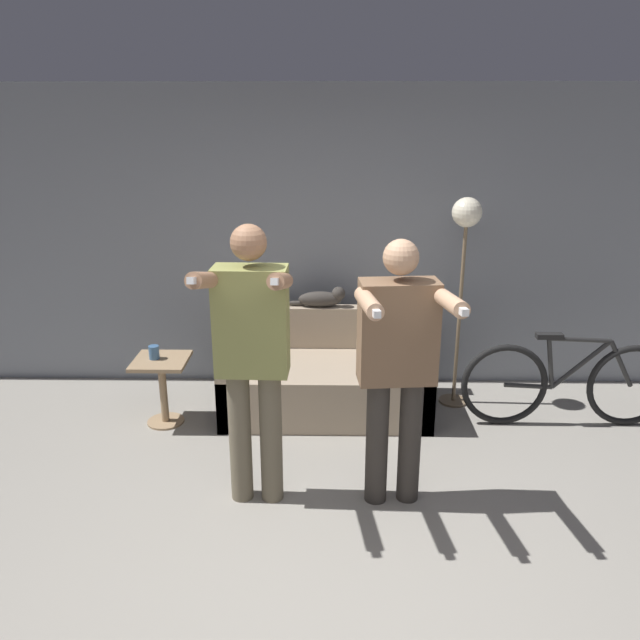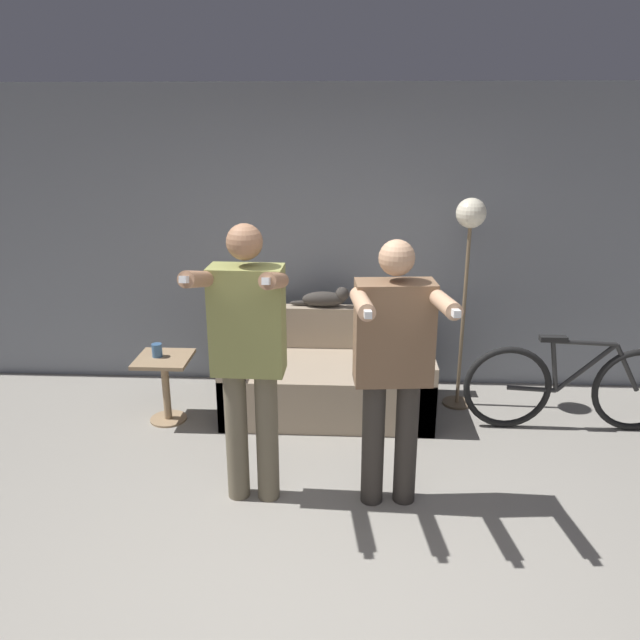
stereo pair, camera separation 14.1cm
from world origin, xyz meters
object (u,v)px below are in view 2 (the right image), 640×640
object	(u,v)px
person_right	(393,358)
bicycle	(572,387)
cat	(326,298)
couch	(328,379)
floor_lamp	(469,239)
side_table	(165,376)
cup	(157,350)
person_left	(248,348)

from	to	relation	value
person_right	bicycle	distance (m)	1.90
person_right	cat	xyz separation A→B (m)	(-0.46, 1.67, -0.12)
couch	cat	world-z (taller)	cat
couch	person_right	xyz separation A→B (m)	(0.43, -1.32, 0.72)
floor_lamp	side_table	size ratio (longest dim) A/B	3.21
cat	cup	xyz separation A→B (m)	(-1.30, -0.62, -0.26)
bicycle	cat	bearing A→B (deg)	162.26
person_left	side_table	size ratio (longest dim) A/B	3.26
side_table	cup	size ratio (longest dim) A/B	5.14
person_left	person_right	size ratio (longest dim) A/B	1.05
cup	bicycle	xyz separation A→B (m)	(3.22, 0.01, -0.24)
person_right	side_table	distance (m)	2.09
side_table	bicycle	bearing A→B (deg)	0.33
floor_lamp	person_right	bearing A→B (deg)	-114.63
person_right	cup	size ratio (longest dim) A/B	15.95
couch	cat	xyz separation A→B (m)	(-0.03, 0.35, 0.59)
person_right	cup	xyz separation A→B (m)	(-1.76, 1.04, -0.39)
person_left	cat	world-z (taller)	person_left
side_table	person_right	bearing A→B (deg)	-31.11
cat	bicycle	distance (m)	2.08
cup	cat	bearing A→B (deg)	25.56
person_left	side_table	distance (m)	1.49
cat	floor_lamp	distance (m)	1.28
cat	floor_lamp	xyz separation A→B (m)	(1.12, -0.22, 0.57)
couch	person_right	world-z (taller)	person_right
person_right	side_table	bearing A→B (deg)	143.88
person_left	cat	xyz separation A→B (m)	(0.40, 1.67, -0.17)
person_left	cup	bearing A→B (deg)	132.44
person_left	bicycle	world-z (taller)	person_left
cup	bicycle	world-z (taller)	bicycle
cup	person_right	bearing A→B (deg)	-30.66
person_right	bicycle	size ratio (longest dim) A/B	1.02
person_right	cup	distance (m)	2.08
person_right	cat	distance (m)	1.73
cat	floor_lamp	bearing A→B (deg)	-11.19
cup	bicycle	size ratio (longest dim) A/B	0.06
bicycle	side_table	bearing A→B (deg)	-179.67
bicycle	floor_lamp	bearing A→B (deg)	153.75
person_left	person_right	bearing A→B (deg)	1.62
person_right	cup	bearing A→B (deg)	144.33
floor_lamp	side_table	xyz separation A→B (m)	(-2.37, -0.41, -1.04)
couch	cup	world-z (taller)	couch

